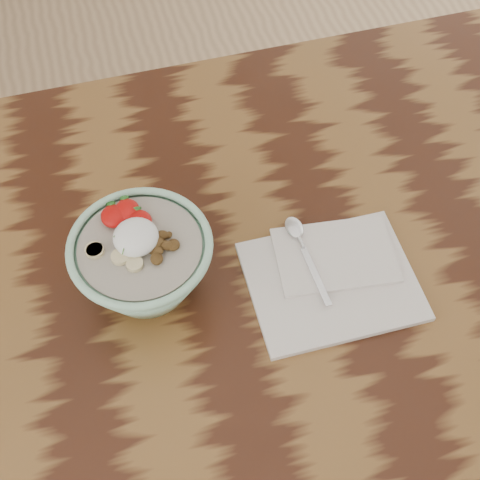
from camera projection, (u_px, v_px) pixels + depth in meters
The scene contains 4 objects.
table at pixel (205, 293), 110.45cm from camera, with size 160.00×90.00×75.00cm.
breakfast_bowl at pixel (143, 261), 94.69cm from camera, with size 20.24×20.24×13.86cm.
napkin at pixel (332, 275), 100.71cm from camera, with size 25.03×21.19×1.52cm.
spoon at pixel (299, 239), 102.96cm from camera, with size 2.96×16.67×0.87cm.
Camera 1 is at (-9.21, -54.73, 161.77)cm, focal length 50.00 mm.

